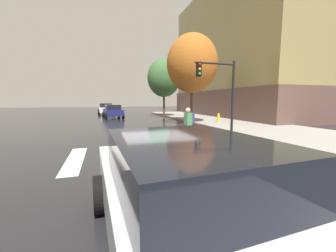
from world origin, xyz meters
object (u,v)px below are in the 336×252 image
at_px(manhole_cover, 148,182).
at_px(sedan_far, 106,109).
at_px(fire_hydrant, 219,118).
at_px(street_tree_near, 192,64).
at_px(cyclist, 187,126).
at_px(street_tree_mid, 164,78).
at_px(sedan_mid, 113,111).
at_px(traffic_light_near, 220,85).
at_px(sedan_near, 184,197).

bearing_deg(manhole_cover, sedan_far, 91.20).
relative_size(fire_hydrant, street_tree_near, 0.11).
height_order(sedan_far, fire_hydrant, sedan_far).
distance_m(sedan_far, cyclist, 22.66).
distance_m(fire_hydrant, street_tree_mid, 9.41).
distance_m(sedan_mid, sedan_far, 6.56).
height_order(traffic_light_near, fire_hydrant, traffic_light_near).
xyz_separation_m(cyclist, street_tree_near, (3.48, 7.35, 4.16)).
distance_m(sedan_far, street_tree_mid, 10.69).
xyz_separation_m(manhole_cover, street_tree_near, (6.16, 11.18, 5.00)).
bearing_deg(street_tree_near, cyclist, -115.36).
xyz_separation_m(sedan_mid, street_tree_mid, (5.85, -1.05, 3.83)).
distance_m(traffic_light_near, street_tree_mid, 13.48).
xyz_separation_m(sedan_near, cyclist, (2.75, 6.40, 0.02)).
bearing_deg(fire_hydrant, cyclist, -130.44).
distance_m(manhole_cover, sedan_far, 26.27).
height_order(sedan_near, street_tree_near, street_tree_near).
relative_size(sedan_near, street_tree_near, 0.63).
xyz_separation_m(fire_hydrant, street_tree_mid, (-2.45, 8.12, 4.08)).
xyz_separation_m(manhole_cover, sedan_far, (-0.55, 26.26, 0.81)).
bearing_deg(street_tree_near, fire_hydrant, -15.32).
bearing_deg(traffic_light_near, sedan_mid, 109.67).
height_order(sedan_near, sedan_mid, sedan_near).
height_order(sedan_mid, street_tree_mid, street_tree_mid).
bearing_deg(cyclist, sedan_mid, 99.14).
bearing_deg(sedan_far, traffic_light_near, -74.47).
bearing_deg(street_tree_mid, cyclist, -102.49).
bearing_deg(sedan_mid, fire_hydrant, -47.87).
bearing_deg(sedan_far, sedan_near, -89.06).
bearing_deg(cyclist, manhole_cover, -124.96).
bearing_deg(street_tree_mid, street_tree_near, -88.51).
distance_m(cyclist, fire_hydrant, 8.85).
xyz_separation_m(sedan_mid, traffic_light_near, (5.15, -14.40, 2.08)).
xyz_separation_m(sedan_mid, cyclist, (2.56, -15.90, 0.06)).
bearing_deg(fire_hydrant, manhole_cover, -128.54).
xyz_separation_m(sedan_far, fire_hydrant, (8.96, -15.70, -0.29)).
bearing_deg(manhole_cover, street_tree_near, 61.14).
xyz_separation_m(sedan_mid, fire_hydrant, (8.30, -9.17, -0.25)).
bearing_deg(traffic_light_near, fire_hydrant, 58.97).
bearing_deg(manhole_cover, cyclist, 55.04).
relative_size(manhole_cover, sedan_mid, 0.14).
xyz_separation_m(sedan_near, traffic_light_near, (5.34, 7.90, 2.04)).
relative_size(sedan_far, fire_hydrant, 5.95).
height_order(manhole_cover, sedan_near, sedan_near).
height_order(fire_hydrant, street_tree_near, street_tree_near).
height_order(sedan_near, cyclist, cyclist).
xyz_separation_m(sedan_near, sedan_mid, (0.19, 22.30, -0.04)).
bearing_deg(street_tree_mid, sedan_far, 130.68).
distance_m(sedan_near, traffic_light_near, 9.75).
xyz_separation_m(manhole_cover, street_tree_mid, (5.96, 18.68, 4.61)).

